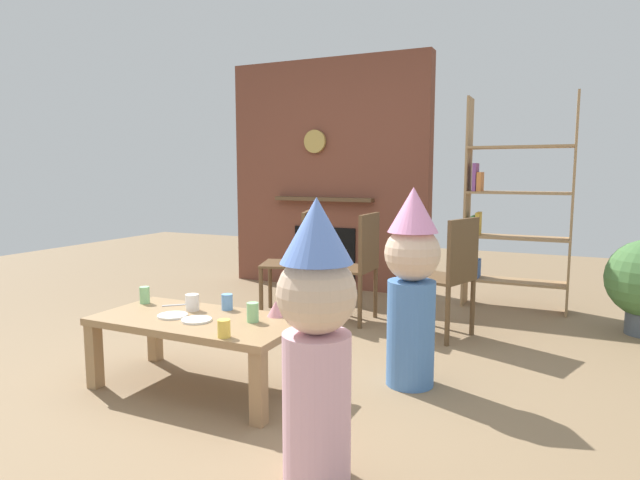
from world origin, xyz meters
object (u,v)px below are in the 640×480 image
(paper_cup_center, at_px, (192,302))
(child_in_pink, at_px, (412,282))
(child_with_cone_hat, at_px, (317,335))
(dining_chair_left, at_px, (296,256))
(paper_cup_near_right, at_px, (253,312))
(dining_chair_right, at_px, (451,270))
(coffee_table, at_px, (198,328))
(paper_cup_far_right, at_px, (145,295))
(birthday_cake_slice, at_px, (276,309))
(bookshelf, at_px, (511,211))
(paper_cup_near_left, at_px, (227,302))
(paper_plate_rear, at_px, (197,320))
(dining_chair_middle, at_px, (358,261))
(paper_cup_far_left, at_px, (224,328))
(paper_plate_front, at_px, (173,316))

(paper_cup_center, bearing_deg, child_in_pink, 20.27)
(child_with_cone_hat, distance_m, dining_chair_left, 2.56)
(paper_cup_near_right, xyz_separation_m, dining_chair_right, (0.78, 1.49, 0.04))
(coffee_table, height_order, paper_cup_far_right, paper_cup_far_right)
(paper_cup_near_right, height_order, birthday_cake_slice, paper_cup_near_right)
(paper_cup_far_right, distance_m, child_with_cone_hat, 1.67)
(bookshelf, height_order, child_with_cone_hat, bookshelf)
(paper_cup_near_left, xyz_separation_m, paper_plate_rear, (-0.01, -0.28, -0.04))
(bookshelf, xyz_separation_m, dining_chair_middle, (-1.08, -1.00, -0.38))
(paper_cup_near_left, height_order, dining_chair_middle, dining_chair_middle)
(paper_plate_rear, bearing_deg, child_in_pink, 30.66)
(coffee_table, distance_m, child_in_pink, 1.24)
(paper_cup_far_right, height_order, dining_chair_right, dining_chair_right)
(paper_cup_near_right, bearing_deg, dining_chair_middle, 89.78)
(paper_cup_near_right, bearing_deg, dining_chair_right, 62.27)
(paper_cup_far_left, distance_m, paper_cup_far_right, 0.93)
(paper_plate_rear, bearing_deg, bookshelf, 63.27)
(bookshelf, height_order, paper_plate_rear, bookshelf)
(bookshelf, distance_m, paper_plate_rear, 3.09)
(paper_cup_center, height_order, paper_cup_far_left, paper_cup_center)
(paper_cup_center, xyz_separation_m, child_with_cone_hat, (1.13, -0.67, 0.14))
(paper_cup_far_right, bearing_deg, child_with_cone_hat, -24.46)
(birthday_cake_slice, bearing_deg, bookshelf, 67.35)
(coffee_table, distance_m, dining_chair_right, 1.91)
(dining_chair_middle, bearing_deg, paper_plate_rear, 81.08)
(paper_cup_near_right, distance_m, child_with_cone_hat, 0.93)
(paper_plate_front, bearing_deg, paper_cup_center, 83.24)
(paper_plate_front, relative_size, paper_plate_rear, 1.02)
(paper_cup_far_right, bearing_deg, dining_chair_left, 80.00)
(paper_plate_front, height_order, dining_chair_middle, dining_chair_middle)
(coffee_table, xyz_separation_m, paper_cup_near_right, (0.33, 0.06, 0.12))
(paper_cup_center, xyz_separation_m, child_in_pink, (1.21, 0.45, 0.14))
(paper_cup_near_right, height_order, child_with_cone_hat, child_with_cone_hat)
(paper_cup_far_left, distance_m, child_in_pink, 1.09)
(child_with_cone_hat, height_order, child_in_pink, child_in_pink)
(paper_cup_center, bearing_deg, child_with_cone_hat, -30.65)
(coffee_table, distance_m, paper_cup_near_right, 0.35)
(paper_cup_center, relative_size, child_in_pink, 0.09)
(paper_cup_center, bearing_deg, dining_chair_left, 94.16)
(paper_plate_front, distance_m, dining_chair_middle, 1.78)
(birthday_cake_slice, bearing_deg, paper_cup_near_right, -110.37)
(paper_cup_near_right, height_order, paper_cup_far_left, paper_cup_near_right)
(paper_plate_front, xyz_separation_m, dining_chair_left, (-0.09, 1.72, 0.09))
(paper_plate_rear, bearing_deg, paper_cup_far_left, -30.08)
(child_with_cone_hat, bearing_deg, paper_cup_near_right, -13.23)
(bookshelf, height_order, paper_cup_far_right, bookshelf)
(paper_cup_far_right, xyz_separation_m, child_with_cone_hat, (1.52, -0.69, 0.14))
(child_with_cone_hat, bearing_deg, child_in_pink, -64.80)
(bookshelf, distance_m, coffee_table, 3.07)
(paper_cup_center, bearing_deg, coffee_table, -41.89)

